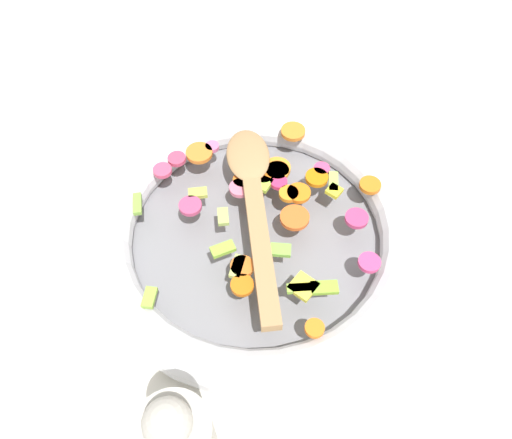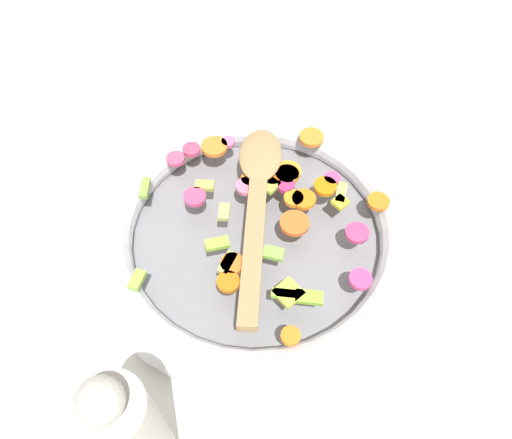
# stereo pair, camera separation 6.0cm
# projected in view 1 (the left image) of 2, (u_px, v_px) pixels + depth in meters

# --- Properties ---
(ground_plane) EXTENTS (4.00, 4.00, 0.00)m
(ground_plane) POSITION_uv_depth(u_px,v_px,m) (256.00, 242.00, 0.65)
(ground_plane) COLOR silver
(skillet) EXTENTS (0.41, 0.41, 0.05)m
(skillet) POSITION_uv_depth(u_px,v_px,m) (256.00, 232.00, 0.63)
(skillet) COLOR slate
(skillet) RESTS_ON ground_plane
(chopped_vegetables) EXTENTS (0.33, 0.32, 0.01)m
(chopped_vegetables) POSITION_uv_depth(u_px,v_px,m) (269.00, 201.00, 0.62)
(chopped_vegetables) COLOR orange
(chopped_vegetables) RESTS_ON skillet
(wooden_spoon) EXTENTS (0.20, 0.25, 0.01)m
(wooden_spoon) POSITION_uv_depth(u_px,v_px,m) (253.00, 195.00, 0.61)
(wooden_spoon) COLOR #A87F51
(wooden_spoon) RESTS_ON chopped_vegetables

